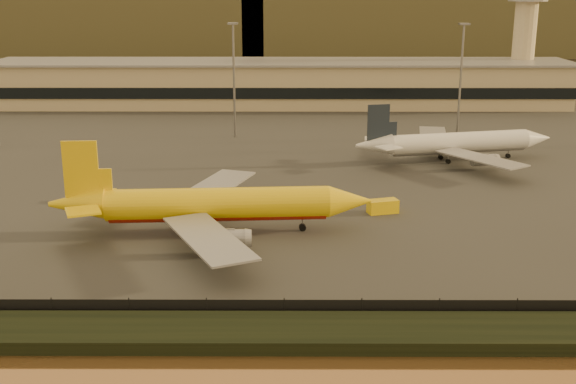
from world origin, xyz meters
name	(u,v)px	position (x,y,z in m)	size (l,w,h in m)	color
ground	(269,273)	(0.00, 0.00, 0.00)	(900.00, 900.00, 0.00)	black
embankment	(263,333)	(0.00, -17.00, 0.70)	(320.00, 7.00, 1.40)	black
tarmac	(280,125)	(0.00, 95.00, 0.10)	(320.00, 220.00, 0.20)	#2D2D2D
perimeter_fence	(265,309)	(0.00, -13.00, 1.30)	(300.00, 0.05, 2.20)	black
terminal_building	(231,84)	(-14.52, 125.55, 6.25)	(202.00, 25.00, 12.60)	tan
control_tower	(525,28)	(70.00, 131.00, 21.66)	(11.20, 11.20, 35.50)	tan
apron_light_masts	(348,71)	(15.00, 75.00, 15.70)	(152.20, 12.20, 25.40)	slate
dhl_cargo_jet	(212,205)	(-8.19, 14.20, 4.17)	(44.57, 43.58, 13.31)	yellow
white_narrowbody_jet	(456,143)	(34.92, 56.97, 3.70)	(40.55, 38.91, 11.74)	white
gse_vehicle_yellow	(383,206)	(16.63, 23.31, 1.23)	(4.56, 2.05, 2.05)	yellow
gse_vehicle_white	(91,197)	(-29.18, 28.73, 1.02)	(3.64, 1.64, 1.64)	white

